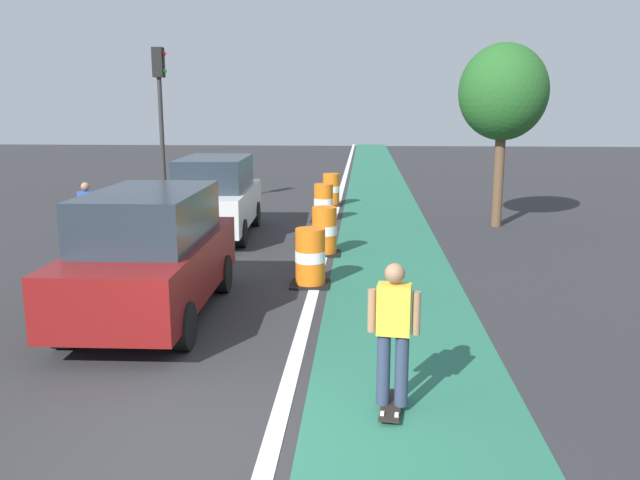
% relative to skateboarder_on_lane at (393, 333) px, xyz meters
% --- Properties ---
extents(ground_plane, '(100.00, 100.00, 0.00)m').
position_rel_skateboarder_on_lane_xyz_m(ground_plane, '(-2.13, -0.84, -0.91)').
color(ground_plane, '#2D2D30').
extents(bike_lane_strip, '(2.50, 80.00, 0.01)m').
position_rel_skateboarder_on_lane_xyz_m(bike_lane_strip, '(0.27, 11.16, -0.91)').
color(bike_lane_strip, '#286B51').
rests_on(bike_lane_strip, ground).
extents(lane_divider_stripe, '(0.20, 80.00, 0.01)m').
position_rel_skateboarder_on_lane_xyz_m(lane_divider_stripe, '(-1.23, 11.16, -0.91)').
color(lane_divider_stripe, silver).
rests_on(lane_divider_stripe, ground).
extents(skateboarder_on_lane, '(0.57, 0.82, 1.69)m').
position_rel_skateboarder_on_lane_xyz_m(skateboarder_on_lane, '(0.00, 0.00, 0.00)').
color(skateboarder_on_lane, black).
rests_on(skateboarder_on_lane, ground).
extents(parked_suv_nearest, '(2.00, 4.64, 2.04)m').
position_rel_skateboarder_on_lane_xyz_m(parked_suv_nearest, '(-3.68, 3.08, 0.12)').
color(parked_suv_nearest, maroon).
rests_on(parked_suv_nearest, ground).
extents(parked_suv_second, '(2.09, 4.68, 2.04)m').
position_rel_skateboarder_on_lane_xyz_m(parked_suv_second, '(-4.16, 9.70, 0.12)').
color(parked_suv_second, silver).
rests_on(parked_suv_second, ground).
extents(traffic_barrel_front, '(0.73, 0.73, 1.09)m').
position_rel_skateboarder_on_lane_xyz_m(traffic_barrel_front, '(-1.32, 5.08, -0.38)').
color(traffic_barrel_front, orange).
rests_on(traffic_barrel_front, ground).
extents(traffic_barrel_mid, '(0.73, 0.73, 1.09)m').
position_rel_skateboarder_on_lane_xyz_m(traffic_barrel_mid, '(-1.22, 7.72, -0.38)').
color(traffic_barrel_mid, orange).
rests_on(traffic_barrel_mid, ground).
extents(traffic_barrel_back, '(0.73, 0.73, 1.09)m').
position_rel_skateboarder_on_lane_xyz_m(traffic_barrel_back, '(-1.51, 12.13, -0.38)').
color(traffic_barrel_back, orange).
rests_on(traffic_barrel_back, ground).
extents(traffic_barrel_far, '(0.73, 0.73, 1.09)m').
position_rel_skateboarder_on_lane_xyz_m(traffic_barrel_far, '(-1.43, 15.14, -0.38)').
color(traffic_barrel_far, orange).
rests_on(traffic_barrel_far, ground).
extents(traffic_light_corner, '(0.41, 0.32, 5.10)m').
position_rel_skateboarder_on_lane_xyz_m(traffic_light_corner, '(-6.72, 13.62, 2.59)').
color(traffic_light_corner, '#2D2D2D').
rests_on(traffic_light_corner, ground).
extents(pedestrian_crossing, '(0.34, 0.20, 1.61)m').
position_rel_skateboarder_on_lane_xyz_m(pedestrian_crossing, '(-6.73, 7.72, -0.05)').
color(pedestrian_crossing, '#33333D').
rests_on(pedestrian_crossing, ground).
extents(street_tree_sidewalk, '(2.40, 2.40, 5.00)m').
position_rel_skateboarder_on_lane_xyz_m(street_tree_sidewalk, '(3.40, 11.56, 2.76)').
color(street_tree_sidewalk, brown).
rests_on(street_tree_sidewalk, ground).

